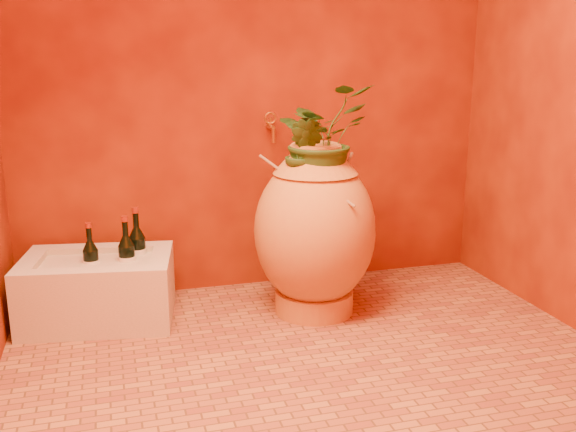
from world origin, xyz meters
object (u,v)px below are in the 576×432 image
object	(u,v)px
stone_basin	(98,290)
wine_bottle_a	(138,251)
wall_tap	(271,126)
wine_bottle_b	(91,263)
wine_bottle_c	(127,259)
amphora	(315,230)

from	to	relation	value
stone_basin	wine_bottle_a	bearing A→B (deg)	25.69
wall_tap	wine_bottle_b	bearing A→B (deg)	-167.55
stone_basin	wine_bottle_a	world-z (taller)	wine_bottle_a
wine_bottle_b	stone_basin	bearing A→B (deg)	-39.27
wine_bottle_b	wine_bottle_a	bearing A→B (deg)	18.91
wine_bottle_a	wine_bottle_b	distance (m)	0.23
wall_tap	wine_bottle_a	bearing A→B (deg)	-169.61
wine_bottle_a	wall_tap	size ratio (longest dim) A/B	2.27
stone_basin	wine_bottle_c	xyz separation A→B (m)	(0.14, 0.00, 0.14)
stone_basin	wine_bottle_c	size ratio (longest dim) A/B	2.29
amphora	wine_bottle_b	size ratio (longest dim) A/B	2.77
stone_basin	wall_tap	distance (m)	1.18
amphora	wall_tap	bearing A→B (deg)	105.65
wine_bottle_c	wall_tap	world-z (taller)	wall_tap
amphora	wall_tap	distance (m)	0.62
stone_basin	wine_bottle_c	world-z (taller)	wine_bottle_c
stone_basin	wine_bottle_b	bearing A→B (deg)	140.73
amphora	wine_bottle_a	size ratio (longest dim) A/B	2.44
amphora	wine_bottle_b	bearing A→B (deg)	169.47
amphora	wine_bottle_c	distance (m)	0.90
wine_bottle_a	wine_bottle_c	xyz separation A→B (m)	(-0.05, -0.09, -0.01)
wine_bottle_a	wall_tap	bearing A→B (deg)	10.39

